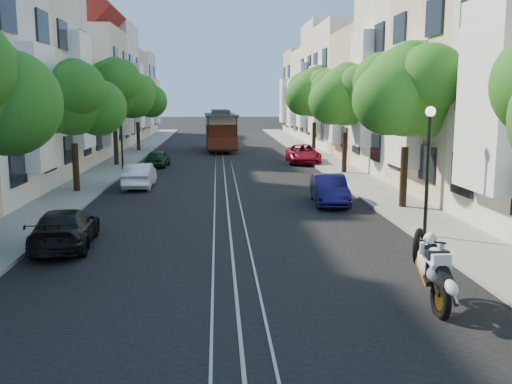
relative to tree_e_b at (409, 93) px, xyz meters
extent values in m
plane|color=black|center=(-7.26, 19.02, -4.73)|extent=(200.00, 200.00, 0.00)
cube|color=gray|center=(-0.01, 19.02, -4.67)|extent=(2.50, 80.00, 0.12)
cube|color=gray|center=(-14.51, 19.02, -4.67)|extent=(2.50, 80.00, 0.12)
cube|color=gray|center=(-7.81, 19.02, -4.72)|extent=(0.06, 80.00, 0.02)
cube|color=gray|center=(-7.26, 19.02, -4.72)|extent=(0.06, 80.00, 0.02)
cube|color=gray|center=(-6.71, 19.02, -4.72)|extent=(0.06, 80.00, 0.02)
cube|color=tan|center=(-7.26, 19.02, -4.73)|extent=(0.08, 80.00, 0.01)
cube|color=white|center=(0.94, -4.98, -0.11)|extent=(0.90, 3.04, 6.05)
cube|color=beige|center=(4.74, 3.02, 0.27)|extent=(7.00, 8.00, 10.00)
cube|color=white|center=(0.94, 3.02, -0.53)|extent=(0.90, 3.04, 5.50)
cube|color=silver|center=(4.74, 11.02, 1.27)|extent=(7.00, 8.00, 12.00)
cube|color=white|center=(0.94, 11.02, 0.31)|extent=(0.90, 3.04, 6.60)
cube|color=#C6B28C|center=(4.74, 19.02, -0.23)|extent=(7.00, 8.00, 9.00)
cube|color=white|center=(0.94, 19.02, -0.95)|extent=(0.90, 3.04, 4.95)
cube|color=white|center=(4.74, 27.02, 0.52)|extent=(7.00, 8.00, 10.50)
cube|color=white|center=(0.94, 27.02, -0.32)|extent=(0.90, 3.04, 5.78)
cube|color=beige|center=(4.74, 35.02, 1.02)|extent=(7.00, 8.00, 11.50)
cube|color=white|center=(0.94, 35.02, 0.10)|extent=(0.90, 3.04, 6.32)
cube|color=silver|center=(4.74, 43.02, 0.02)|extent=(7.00, 8.00, 9.50)
cube|color=white|center=(0.94, 43.02, -0.74)|extent=(0.90, 3.04, 5.23)
cube|color=beige|center=(4.74, 51.02, 0.27)|extent=(7.00, 8.00, 10.00)
cube|color=white|center=(0.94, 51.02, -0.53)|extent=(0.90, 3.04, 5.50)
cube|color=white|center=(-15.46, 3.02, -0.62)|extent=(0.90, 3.04, 5.39)
cube|color=beige|center=(-19.26, 11.02, 1.15)|extent=(7.00, 8.00, 11.76)
cube|color=white|center=(-15.46, 11.02, 0.21)|extent=(0.90, 3.04, 6.47)
cube|color=silver|center=(-19.26, 19.02, -0.32)|extent=(7.00, 8.00, 8.82)
cube|color=white|center=(-15.46, 19.02, -1.03)|extent=(0.90, 3.04, 4.85)
cube|color=beige|center=(-19.26, 27.02, 0.41)|extent=(7.00, 8.00, 10.29)
cube|color=white|center=(-15.46, 27.02, -0.41)|extent=(0.90, 3.04, 5.66)
cube|color=silver|center=(-19.26, 35.02, 0.90)|extent=(7.00, 8.00, 11.27)
cube|color=white|center=(-15.46, 35.02, 0.00)|extent=(0.90, 3.04, 6.20)
cube|color=#C6B28C|center=(-19.26, 43.02, -0.08)|extent=(7.00, 8.00, 9.31)
cube|color=white|center=(-15.46, 43.02, -0.82)|extent=(0.90, 3.04, 5.12)
cube|color=white|center=(-19.26, 51.02, 0.17)|extent=(7.00, 8.00, 9.80)
cube|color=white|center=(-15.46, 51.02, -0.62)|extent=(0.90, 3.04, 5.39)
cylinder|color=black|center=(-0.06, 0.02, -3.39)|extent=(0.30, 0.30, 2.45)
sphere|color=#1A5415|center=(-0.06, 0.02, 0.08)|extent=(3.64, 3.64, 3.64)
sphere|color=#1A5415|center=(1.04, 0.52, -0.32)|extent=(2.91, 2.91, 2.91)
sphere|color=#1A5415|center=(-1.01, -0.68, -0.22)|extent=(2.84, 2.84, 2.84)
sphere|color=#1A5415|center=(0.04, 0.12, 0.98)|extent=(2.18, 2.18, 2.18)
cylinder|color=black|center=(-0.06, 11.02, -3.42)|extent=(0.30, 0.30, 2.38)
sphere|color=#1A5415|center=(-0.06, 11.02, -0.06)|extent=(3.54, 3.54, 3.54)
sphere|color=#1A5415|center=(1.04, 11.52, -0.46)|extent=(2.83, 2.83, 2.83)
sphere|color=#1A5415|center=(-1.01, 10.32, -0.36)|extent=(2.76, 2.76, 2.76)
sphere|color=#1A5415|center=(0.04, 11.12, 0.84)|extent=(2.12, 2.12, 2.12)
cylinder|color=black|center=(-0.06, 22.02, -3.35)|extent=(0.30, 0.30, 2.52)
sphere|color=#1A5415|center=(-0.06, 22.02, 0.21)|extent=(3.74, 3.74, 3.74)
sphere|color=#1A5415|center=(1.04, 22.52, -0.19)|extent=(3.00, 3.00, 3.00)
sphere|color=#1A5415|center=(-1.01, 21.32, -0.09)|extent=(2.92, 2.92, 2.92)
sphere|color=#1A5415|center=(0.04, 22.12, 1.11)|extent=(2.25, 2.25, 2.25)
sphere|color=#1A5415|center=(-13.36, -6.48, -0.32)|extent=(2.91, 2.91, 2.91)
cylinder|color=black|center=(-14.46, 5.02, -3.48)|extent=(0.30, 0.30, 2.27)
sphere|color=#1A5415|center=(-14.46, 5.02, -0.26)|extent=(3.38, 3.38, 3.38)
sphere|color=#1A5415|center=(-13.36, 5.52, -0.66)|extent=(2.70, 2.70, 2.70)
sphere|color=#1A5415|center=(-15.41, 4.32, -0.56)|extent=(2.64, 2.64, 2.64)
sphere|color=#1A5415|center=(-14.36, 5.12, 0.64)|extent=(2.03, 2.03, 2.03)
cylinder|color=black|center=(-14.46, 16.02, -3.30)|extent=(0.30, 0.30, 2.62)
sphere|color=#1A5415|center=(-14.46, 16.02, 0.41)|extent=(3.90, 3.90, 3.90)
sphere|color=#1A5415|center=(-13.36, 16.52, 0.01)|extent=(3.12, 3.12, 3.12)
sphere|color=#1A5415|center=(-15.41, 15.32, 0.11)|extent=(3.04, 3.04, 3.04)
sphere|color=#1A5415|center=(-14.36, 16.12, 1.31)|extent=(2.34, 2.34, 2.34)
cylinder|color=black|center=(-14.46, 27.02, -3.42)|extent=(0.30, 0.30, 2.38)
sphere|color=#1A5415|center=(-14.46, 27.02, -0.06)|extent=(3.54, 3.54, 3.54)
sphere|color=#1A5415|center=(-13.36, 27.52, -0.46)|extent=(2.83, 2.83, 2.83)
sphere|color=#1A5415|center=(-15.41, 26.32, -0.36)|extent=(2.76, 2.76, 2.76)
sphere|color=#1A5415|center=(-14.36, 27.12, 0.84)|extent=(2.12, 2.12, 2.12)
cylinder|color=black|center=(-0.96, -4.98, -2.61)|extent=(0.12, 0.12, 4.00)
sphere|color=#FFF2CC|center=(-0.96, -4.98, -0.61)|extent=(0.32, 0.32, 0.32)
cylinder|color=black|center=(-13.56, 13.02, -2.61)|extent=(0.12, 0.12, 4.00)
sphere|color=#FFF2CC|center=(-13.56, 13.02, -0.61)|extent=(0.32, 0.32, 0.32)
torus|color=black|center=(-3.02, -11.51, -4.38)|extent=(0.18, 0.88, 0.87)
torus|color=black|center=(-3.04, -10.11, -3.58)|extent=(0.54, 0.82, 0.85)
ellipsoid|color=silver|center=(-3.03, -10.88, -3.78)|extent=(0.52, 1.20, 1.04)
ellipsoid|color=silver|center=(-3.03, -11.17, -3.56)|extent=(0.44, 0.66, 0.59)
cube|color=black|center=(-3.02, -11.65, -3.80)|extent=(0.26, 0.61, 0.43)
cube|color=silver|center=(-3.03, -11.21, -3.55)|extent=(0.39, 0.65, 0.28)
sphere|color=black|center=(-3.03, -10.83, -3.43)|extent=(0.31, 0.31, 0.31)
cube|color=black|center=(-7.38, 27.27, -4.26)|extent=(2.71, 8.48, 0.31)
cube|color=#53190D|center=(-7.38, 27.27, -3.00)|extent=(2.70, 5.33, 2.52)
cube|color=beige|center=(-7.38, 27.27, -2.06)|extent=(2.76, 5.39, 0.63)
cube|color=#2D2D30|center=(-7.38, 27.27, -1.64)|extent=(2.92, 8.48, 0.19)
cube|color=#2D2D30|center=(-7.38, 27.27, -1.37)|extent=(1.64, 4.77, 0.37)
imported|color=#0D0C3F|center=(-2.86, 1.37, -4.10)|extent=(1.56, 3.90, 1.26)
imported|color=maroon|center=(-1.66, 17.03, -4.08)|extent=(2.32, 4.76, 1.30)
imported|color=black|center=(-12.35, -5.25, -4.14)|extent=(1.99, 4.24, 1.20)
imported|color=white|center=(-11.66, 6.61, -4.11)|extent=(1.35, 3.82, 1.26)
imported|color=#163720|center=(-11.66, 15.54, -4.16)|extent=(1.58, 3.45, 1.15)
camera|label=1|loc=(-7.65, -22.63, -0.20)|focal=40.00mm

